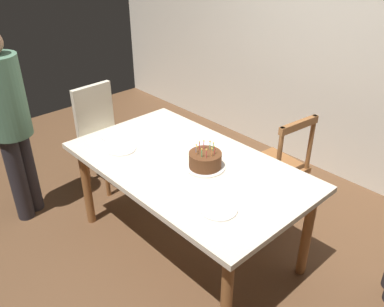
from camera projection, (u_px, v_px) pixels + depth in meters
The scene contains 12 objects.
ground at pixel (188, 244), 3.22m from camera, with size 6.40×6.40×0.00m, color brown.
back_wall at pixel (336, 41), 3.68m from camera, with size 6.40×0.10×2.60m, color silver.
dining_table at pixel (187, 173), 2.89m from camera, with size 1.76×1.02×0.76m.
birthday_cake at pixel (205, 161), 2.77m from camera, with size 0.28×0.28×0.19m.
plate_near_celebrant at pixel (121, 149), 3.02m from camera, with size 0.22×0.22×0.01m, color white.
plate_far_side at pixel (202, 147), 3.04m from camera, with size 0.22×0.22×0.01m, color white.
plate_near_guest at pixel (219, 210), 2.38m from camera, with size 0.22×0.22×0.01m, color white.
fork_near_celebrant at pixel (109, 142), 3.12m from camera, with size 0.18×0.02×0.01m, color silver.
fork_far_side at pixel (187, 141), 3.14m from camera, with size 0.18×0.02×0.01m, color silver.
chair_spindle_back at pixel (276, 168), 3.36m from camera, with size 0.49×0.49×0.95m.
chair_upholstered at pixel (102, 130), 3.81m from camera, with size 0.46×0.46×0.95m.
person_celebrant at pixel (9, 119), 3.14m from camera, with size 0.32×0.32×1.59m.
Camera 1 is at (1.81, -1.64, 2.22)m, focal length 37.61 mm.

